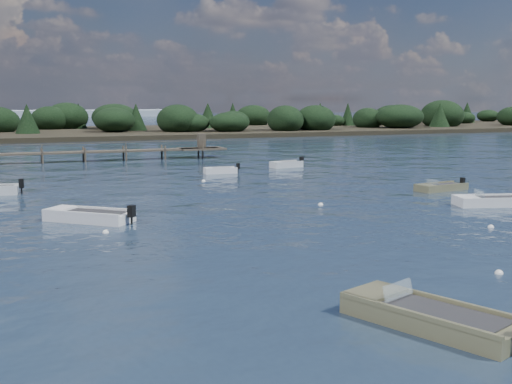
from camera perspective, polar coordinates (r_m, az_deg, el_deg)
name	(u,v)px	position (r m, az deg, el deg)	size (l,w,h in m)	color
ground	(145,151)	(83.63, -9.82, 3.64)	(400.00, 400.00, 0.00)	#162333
tender_far_grey_b	(286,166)	(62.22, 2.72, 2.36)	(3.64, 1.83, 1.22)	silver
dinghy_near_olive	(430,321)	(19.70, 15.22, -10.97)	(3.75, 5.65, 1.37)	#74704D
dinghy_mid_white_a	(496,203)	(42.61, 20.52, -0.91)	(5.48, 3.19, 1.26)	silver
dinghy_mid_white_b	(441,188)	(48.37, 16.12, 0.30)	(4.41, 2.11, 1.07)	#74704D
tender_far_white	(220,172)	(57.14, -3.18, 1.81)	(3.24, 1.30, 1.10)	silver
dinghy_mid_grey	(89,218)	(35.91, -14.62, -2.26)	(4.78, 4.48, 1.31)	silver
buoy_a	(499,274)	(26.19, 20.78, -6.81)	(0.32, 0.32, 0.32)	white
buoy_b	(491,228)	(35.23, 20.15, -2.99)	(0.32, 0.32, 0.32)	white
buoy_c	(106,233)	(32.64, -13.22, -3.57)	(0.32, 0.32, 0.32)	white
buoy_e	(204,181)	(51.68, -4.69, 0.94)	(0.32, 0.32, 0.32)	white
buoy_extra_a	(321,205)	(40.24, 5.76, -1.17)	(0.32, 0.32, 0.32)	white
far_headland	(229,122)	(128.69, -2.43, 6.21)	(190.00, 40.00, 5.80)	black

